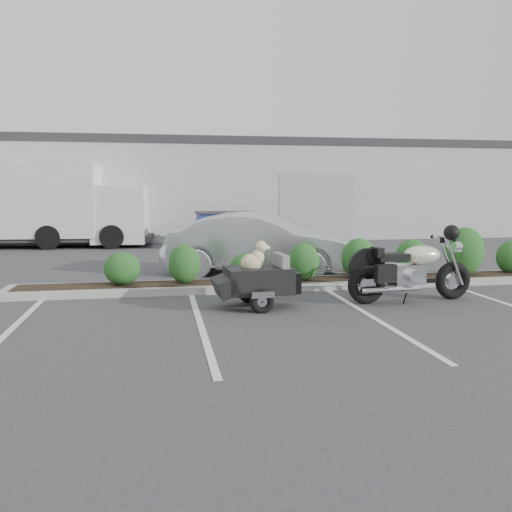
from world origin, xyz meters
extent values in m
plane|color=#38383A|center=(0.00, 0.00, 0.00)|extent=(90.00, 90.00, 0.00)
cube|color=#9E9E93|center=(1.00, 2.20, 0.07)|extent=(12.00, 1.00, 0.15)
cube|color=#9EA099|center=(0.00, 17.00, 2.00)|extent=(26.00, 10.00, 4.00)
torus|color=black|center=(1.48, 0.41, 0.34)|extent=(0.71, 0.23, 0.70)
torus|color=black|center=(3.20, 0.53, 0.34)|extent=(0.71, 0.23, 0.70)
cylinder|color=silver|center=(1.48, 0.41, 0.34)|extent=(0.30, 0.15, 0.29)
cylinder|color=silver|center=(3.20, 0.53, 0.34)|extent=(0.26, 0.12, 0.25)
cylinder|color=silver|center=(3.13, 0.42, 0.73)|extent=(0.45, 0.08, 0.93)
cylinder|color=silver|center=(3.12, 0.63, 0.73)|extent=(0.45, 0.08, 0.93)
cylinder|color=silver|center=(2.96, 0.51, 1.13)|extent=(0.09, 0.73, 0.04)
cylinder|color=silver|center=(3.25, 0.53, 0.96)|extent=(0.14, 0.20, 0.19)
sphere|color=black|center=(2.94, 0.20, 1.25)|extent=(0.29, 0.29, 0.27)
cube|color=silver|center=(2.26, 0.46, 0.50)|extent=(0.60, 0.39, 0.35)
cube|color=black|center=(2.37, 0.47, 0.36)|extent=(0.94, 0.17, 0.08)
ellipsoid|color=#EEE7BF|center=(2.54, 0.48, 0.83)|extent=(0.71, 0.44, 0.34)
cube|color=black|center=(1.95, 0.44, 0.81)|extent=(0.59, 0.35, 0.13)
cube|color=black|center=(1.67, 0.42, 0.91)|extent=(0.15, 0.32, 0.17)
cylinder|color=silver|center=(1.86, 0.24, 0.27)|extent=(1.10, 0.17, 0.09)
cylinder|color=silver|center=(1.83, 0.62, 0.27)|extent=(1.10, 0.17, 0.09)
cube|color=black|center=(1.71, 0.13, 0.57)|extent=(0.36, 0.17, 0.31)
cube|color=black|center=(-0.44, 0.46, 0.47)|extent=(1.15, 0.83, 0.44)
cube|color=slate|center=(-0.04, 0.49, 0.75)|extent=(0.17, 0.65, 0.31)
cube|color=slate|center=(-0.38, 0.47, 0.58)|extent=(0.77, 0.70, 0.04)
cube|color=black|center=(-1.01, 0.42, 0.40)|extent=(0.45, 0.78, 0.38)
cube|color=black|center=(0.15, 0.51, 0.42)|extent=(0.24, 0.53, 0.35)
torus|color=black|center=(-0.46, 0.02, 0.19)|extent=(0.41, 0.14, 0.41)
torus|color=black|center=(-0.52, 0.90, 0.19)|extent=(0.41, 0.14, 0.41)
cube|color=silver|center=(-0.45, -0.03, 0.31)|extent=(0.38, 0.11, 0.10)
cube|color=silver|center=(-0.52, 0.95, 0.31)|extent=(0.38, 0.11, 0.10)
cylinder|color=black|center=(-0.49, 0.46, 0.19)|extent=(0.11, 0.94, 0.04)
cylinder|color=silver|center=(0.40, 0.52, 0.34)|extent=(0.63, 0.08, 0.04)
ellipsoid|color=beige|center=(-0.54, 0.46, 0.77)|extent=(0.41, 0.29, 0.31)
ellipsoid|color=beige|center=(-0.45, 0.47, 0.85)|extent=(0.24, 0.23, 0.29)
sphere|color=beige|center=(-0.38, 0.48, 1.04)|extent=(0.21, 0.21, 0.20)
ellipsoid|color=beige|center=(-0.29, 0.48, 1.02)|extent=(0.15, 0.09, 0.07)
sphere|color=black|center=(-0.23, 0.49, 1.02)|extent=(0.04, 0.04, 0.04)
ellipsoid|color=beige|center=(-0.42, 0.42, 1.06)|extent=(0.05, 0.05, 0.11)
ellipsoid|color=beige|center=(-0.43, 0.53, 1.06)|extent=(0.05, 0.05, 0.11)
cylinder|color=beige|center=(-0.41, 0.41, 0.65)|extent=(0.05, 0.05, 0.13)
cylinder|color=beige|center=(-0.42, 0.54, 0.65)|extent=(0.05, 0.05, 0.13)
imported|color=silver|center=(0.25, 4.00, 0.73)|extent=(4.68, 2.83, 1.46)
cube|color=navy|center=(0.12, 9.76, 0.60)|extent=(1.84, 1.25, 1.21)
cube|color=#2D2D30|center=(0.12, 9.76, 1.23)|extent=(1.94, 1.35, 0.06)
cube|color=silver|center=(-3.41, 11.33, 1.13)|extent=(1.95, 2.21, 1.99)
cube|color=black|center=(-3.41, 11.33, 0.86)|extent=(0.19, 1.72, 0.91)
cube|color=silver|center=(-6.21, 11.53, 1.63)|extent=(4.31, 2.46, 2.53)
cube|color=#2D2D30|center=(-5.48, 11.47, 0.32)|extent=(6.46, 2.44, 0.18)
cylinder|color=black|center=(-3.66, 10.35, 0.41)|extent=(0.83, 0.31, 0.81)
cylinder|color=black|center=(-3.52, 12.33, 0.41)|extent=(0.83, 0.31, 0.81)
cylinder|color=black|center=(-5.73, 10.49, 0.41)|extent=(0.83, 0.31, 0.81)
cylinder|color=black|center=(-5.59, 12.48, 0.41)|extent=(0.83, 0.31, 0.81)
cylinder|color=black|center=(-7.76, 12.63, 0.41)|extent=(0.83, 0.31, 0.81)
camera|label=1|loc=(-2.07, -8.45, 1.99)|focal=38.00mm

